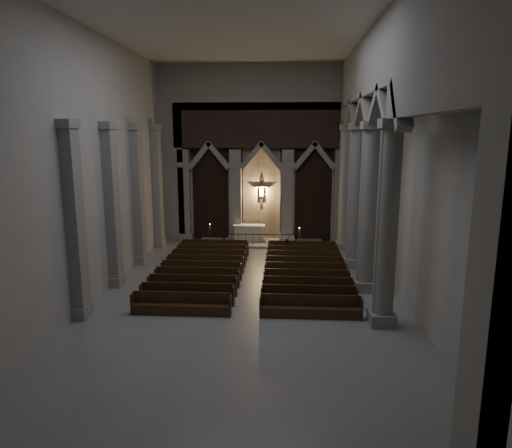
# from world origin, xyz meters

# --- Properties ---
(room) EXTENTS (24.00, 24.10, 12.00)m
(room) POSITION_xyz_m (0.00, 0.00, 7.60)
(room) COLOR gray
(room) RESTS_ON ground
(sanctuary_wall) EXTENTS (14.00, 0.77, 12.00)m
(sanctuary_wall) POSITION_xyz_m (0.00, 11.54, 6.62)
(sanctuary_wall) COLOR gray
(sanctuary_wall) RESTS_ON ground
(right_arcade) EXTENTS (1.00, 24.00, 12.00)m
(right_arcade) POSITION_xyz_m (5.50, 1.33, 7.83)
(right_arcade) COLOR gray
(right_arcade) RESTS_ON ground
(left_pilasters) EXTENTS (0.60, 13.00, 8.03)m
(left_pilasters) POSITION_xyz_m (-6.75, 3.50, 3.91)
(left_pilasters) COLOR gray
(left_pilasters) RESTS_ON ground
(sanctuary_step) EXTENTS (8.50, 2.60, 0.15)m
(sanctuary_step) POSITION_xyz_m (0.00, 10.60, 0.07)
(sanctuary_step) COLOR gray
(sanctuary_step) RESTS_ON ground
(altar) EXTENTS (2.17, 0.87, 1.10)m
(altar) POSITION_xyz_m (-0.83, 11.04, 0.70)
(altar) COLOR beige
(altar) RESTS_ON sanctuary_step
(altar_rail) EXTENTS (4.88, 0.09, 0.96)m
(altar_rail) POSITION_xyz_m (-0.00, 9.57, 0.64)
(altar_rail) COLOR black
(altar_rail) RESTS_ON ground
(candle_stand_left) EXTENTS (0.27, 0.27, 1.62)m
(candle_stand_left) POSITION_xyz_m (-3.30, 9.39, 0.44)
(candle_stand_left) COLOR olive
(candle_stand_left) RESTS_ON ground
(candle_stand_right) EXTENTS (0.24, 0.24, 1.45)m
(candle_stand_right) POSITION_xyz_m (2.59, 9.39, 0.39)
(candle_stand_right) COLOR olive
(candle_stand_right) RESTS_ON ground
(pews) EXTENTS (9.61, 10.05, 0.94)m
(pews) POSITION_xyz_m (-0.00, 2.81, 0.31)
(pews) COLOR black
(pews) RESTS_ON ground
(worshipper) EXTENTS (0.44, 0.34, 1.09)m
(worshipper) POSITION_xyz_m (1.78, 7.64, 0.54)
(worshipper) COLOR black
(worshipper) RESTS_ON ground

